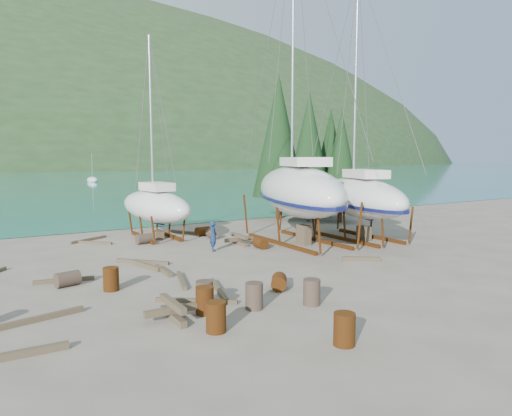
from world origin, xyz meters
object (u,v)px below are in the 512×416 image
small_sailboat_shore (155,206)px  large_sailboat_near (298,190)px  worker (214,236)px  large_sailboat_far (359,197)px

small_sailboat_shore → large_sailboat_near: bearing=-49.9°
small_sailboat_shore → worker: bearing=-84.5°
large_sailboat_near → large_sailboat_far: size_ratio=1.21×
large_sailboat_near → large_sailboat_far: large_sailboat_near is taller
large_sailboat_far → small_sailboat_shore: bearing=164.4°
large_sailboat_near → small_sailboat_shore: (-6.50, 5.89, -1.08)m
large_sailboat_near → large_sailboat_far: (3.89, -0.92, -0.49)m
large_sailboat_far → small_sailboat_shore: (-10.39, 6.81, -0.59)m
large_sailboat_far → small_sailboat_shore: size_ratio=1.30×
large_sailboat_far → small_sailboat_shore: large_sailboat_far is taller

